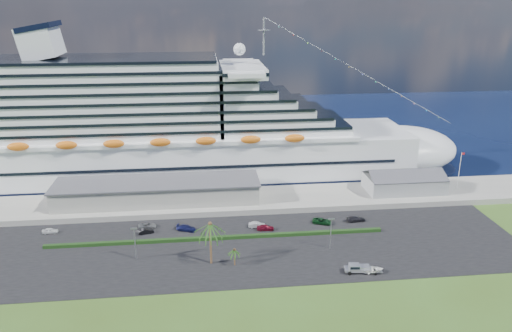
{
  "coord_description": "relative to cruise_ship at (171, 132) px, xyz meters",
  "views": [
    {
      "loc": [
        -11.01,
        -101.55,
        60.73
      ],
      "look_at": [
        3.65,
        30.0,
        15.25
      ],
      "focal_mm": 35.0,
      "sensor_mm": 36.0,
      "label": 1
    }
  ],
  "objects": [
    {
      "name": "asphalt_lot",
      "position": [
        21.53,
        -53.0,
        -16.63
      ],
      "size": [
        140.0,
        38.0,
        0.12
      ],
      "primitive_type": "cube",
      "color": "black",
      "rests_on": "ground"
    },
    {
      "name": "parked_car_2",
      "position": [
        -5.45,
        -39.0,
        -15.91
      ],
      "size": [
        4.9,
        2.42,
        1.34
      ],
      "primitive_type": "imported",
      "rotation": [
        0.0,
        0.0,
        1.61
      ],
      "color": "gray",
      "rests_on": "asphalt_lot"
    },
    {
      "name": "palm_short",
      "position": [
        17.03,
        -61.5,
        -13.03
      ],
      "size": [
        3.53,
        3.53,
        4.56
      ],
      "color": "#47301E",
      "rests_on": "ground"
    },
    {
      "name": "pickup_truck",
      "position": [
        44.77,
        -67.94,
        -15.42
      ],
      "size": [
        6.13,
        2.77,
        2.1
      ],
      "color": "black",
      "rests_on": "asphalt_lot"
    },
    {
      "name": "terminal_building",
      "position": [
        -3.47,
        -24.0,
        -11.68
      ],
      "size": [
        61.0,
        15.0,
        6.3
      ],
      "color": "gray",
      "rests_on": "wharf"
    },
    {
      "name": "ground",
      "position": [
        21.53,
        -64.0,
        -16.69
      ],
      "size": [
        420.0,
        420.0,
        0.0
      ],
      "primitive_type": "plane",
      "color": "#3A511B",
      "rests_on": "ground"
    },
    {
      "name": "parked_car_5",
      "position": [
        24.55,
        -42.05,
        -15.81
      ],
      "size": [
        4.79,
        2.19,
        1.52
      ],
      "primitive_type": "imported",
      "rotation": [
        0.0,
        0.0,
        1.44
      ],
      "color": "#AAABB1",
      "rests_on": "asphalt_lot"
    },
    {
      "name": "parked_car_3",
      "position": [
        5.22,
        -41.85,
        -15.8
      ],
      "size": [
        5.76,
        3.96,
        1.55
      ],
      "primitive_type": "imported",
      "rotation": [
        0.0,
        0.0,
        1.2
      ],
      "color": "#15184A",
      "rests_on": "asphalt_lot"
    },
    {
      "name": "water",
      "position": [
        21.53,
        66.0,
        -16.68
      ],
      "size": [
        420.0,
        160.0,
        0.02
      ],
      "primitive_type": "cube",
      "color": "black",
      "rests_on": "ground"
    },
    {
      "name": "parked_car_6",
      "position": [
        42.94,
        -41.66,
        -15.83
      ],
      "size": [
        5.9,
        4.35,
        1.49
      ],
      "primitive_type": "imported",
      "rotation": [
        0.0,
        0.0,
        1.17
      ],
      "color": "#0E3918",
      "rests_on": "asphalt_lot"
    },
    {
      "name": "parked_car_4",
      "position": [
        26.63,
        -43.95,
        -15.79
      ],
      "size": [
        4.73,
        2.15,
        1.57
      ],
      "primitive_type": "imported",
      "rotation": [
        0.0,
        0.0,
        1.51
      ],
      "color": "maroon",
      "rests_on": "asphalt_lot"
    },
    {
      "name": "parked_car_0",
      "position": [
        -31.08,
        -39.34,
        -15.87
      ],
      "size": [
        4.11,
        1.66,
        1.4
      ],
      "primitive_type": "imported",
      "rotation": [
        0.0,
        0.0,
        1.57
      ],
      "color": "white",
      "rests_on": "asphalt_lot"
    },
    {
      "name": "lamp_post_left",
      "position": [
        -6.47,
        -56.0,
        -11.35
      ],
      "size": [
        1.6,
        0.35,
        8.27
      ],
      "color": "gray",
      "rests_on": "asphalt_lot"
    },
    {
      "name": "lamp_post_right",
      "position": [
        41.53,
        -56.0,
        -11.35
      ],
      "size": [
        1.6,
        0.35,
        8.27
      ],
      "color": "gray",
      "rests_on": "asphalt_lot"
    },
    {
      "name": "wharf",
      "position": [
        21.53,
        -24.0,
        -15.79
      ],
      "size": [
        240.0,
        20.0,
        1.8
      ],
      "primitive_type": "cube",
      "color": "gray",
      "rests_on": "ground"
    },
    {
      "name": "parked_car_1",
      "position": [
        -5.52,
        -42.38,
        -15.88
      ],
      "size": [
        4.42,
        2.49,
        1.38
      ],
      "primitive_type": "imported",
      "rotation": [
        0.0,
        0.0,
        1.83
      ],
      "color": "black",
      "rests_on": "asphalt_lot"
    },
    {
      "name": "boat_trailer",
      "position": [
        48.38,
        -68.76,
        -15.54
      ],
      "size": [
        5.48,
        3.68,
        1.56
      ],
      "color": "gray",
      "rests_on": "asphalt_lot"
    },
    {
      "name": "cruise_ship",
      "position": [
        0.0,
        0.0,
        0.0
      ],
      "size": [
        191.0,
        38.0,
        54.0
      ],
      "color": "silver",
      "rests_on": "ground"
    },
    {
      "name": "hedge",
      "position": [
        13.53,
        -48.0,
        -16.12
      ],
      "size": [
        88.0,
        1.1,
        0.9
      ],
      "primitive_type": "cube",
      "color": "black",
      "rests_on": "asphalt_lot"
    },
    {
      "name": "port_shed",
      "position": [
        73.53,
        -24.0,
        -12.3
      ],
      "size": [
        24.0,
        12.31,
        7.37
      ],
      "color": "gray",
      "rests_on": "wharf"
    },
    {
      "name": "palm_tall",
      "position": [
        11.53,
        -60.0,
        -7.49
      ],
      "size": [
        8.82,
        8.82,
        11.13
      ],
      "color": "#47301E",
      "rests_on": "ground"
    },
    {
      "name": "parked_car_7",
      "position": [
        52.77,
        -41.26,
        -15.81
      ],
      "size": [
        5.41,
        2.51,
        1.53
      ],
      "primitive_type": "imported",
      "rotation": [
        0.0,
        0.0,
        1.64
      ],
      "color": "black",
      "rests_on": "asphalt_lot"
    },
    {
      "name": "flagpole",
      "position": [
        91.57,
        -24.0,
        -8.43
      ],
      "size": [
        1.08,
        0.16,
        12.0
      ],
      "color": "silver",
      "rests_on": "wharf"
    }
  ]
}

